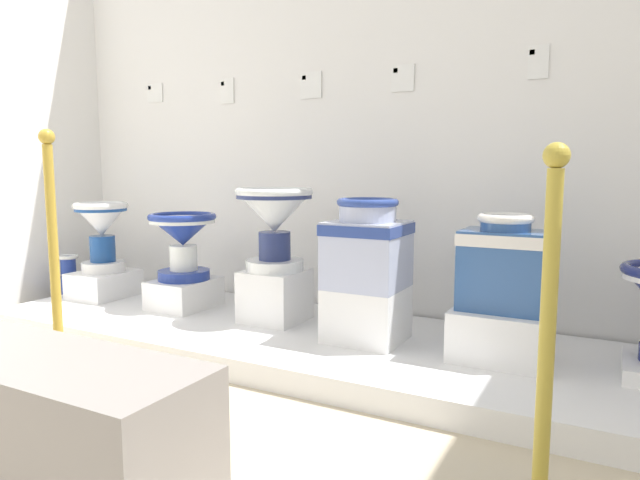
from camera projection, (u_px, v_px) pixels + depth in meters
The scene contains 21 objects.
wall_back at pixel (362, 74), 3.12m from camera, with size 4.37×0.06×2.88m, color white.
display_platform at pixel (313, 342), 2.79m from camera, with size 3.68×1.05×0.11m, color white.
plinth_block_tall_cobalt at pixel (104, 284), 3.56m from camera, with size 0.31×0.37×0.16m, color white.
antique_toilet_tall_cobalt at pixel (102, 227), 3.51m from camera, with size 0.33×0.33×0.44m.
plinth_block_leftmost at pixel (185, 293), 3.27m from camera, with size 0.30×0.38×0.17m, color white.
antique_toilet_leftmost at pixel (183, 235), 3.23m from camera, with size 0.39×0.39×0.39m.
plinth_block_slender_white at pixel (275, 296), 2.98m from camera, with size 0.30×0.31×0.27m, color white.
antique_toilet_slender_white at pixel (274, 215), 2.92m from camera, with size 0.41×0.41×0.43m.
plinth_block_central_ornate at pixel (366, 314), 2.64m from camera, with size 0.34×0.33×0.25m, color white.
antique_toilet_central_ornate at pixel (367, 243), 2.60m from camera, with size 0.35×0.34×0.42m.
plinth_block_pale_glazed at pixel (501, 334), 2.38m from camera, with size 0.39×0.36×0.21m, color white.
antique_toilet_pale_glazed at pixel (504, 261), 2.34m from camera, with size 0.35×0.26×0.41m.
info_placard_first at pixel (155, 93), 3.80m from camera, with size 0.14×0.01×0.12m.
info_placard_second at pixel (227, 91), 3.52m from camera, with size 0.10×0.01×0.16m.
info_placard_third at pixel (311, 85), 3.24m from camera, with size 0.14×0.01×0.15m.
info_placard_fourth at pixel (403, 78), 2.98m from camera, with size 0.13×0.01×0.14m.
info_placard_fifth at pixel (538, 62), 2.66m from camera, with size 0.09×0.01×0.16m.
decorative_vase_companion at pixel (69, 286), 3.72m from camera, with size 0.23×0.23×0.35m.
stanchion_post_near_left at pixel (57, 302), 2.33m from camera, with size 0.22×0.22×1.07m.
stanchion_post_near_right at pixel (543, 410), 1.41m from camera, with size 0.24×0.24×0.97m.
museum_bench at pixel (26, 418), 1.61m from camera, with size 1.18×0.36×0.40m, color gray.
Camera 1 is at (3.39, 0.13, 0.91)m, focal length 31.43 mm.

